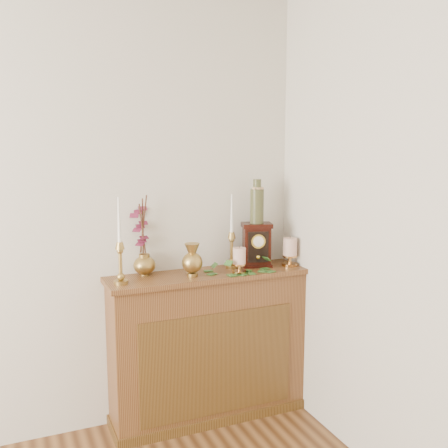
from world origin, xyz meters
name	(u,v)px	position (x,y,z in m)	size (l,w,h in m)	color
console_shelf	(209,350)	(1.40, 2.10, 0.44)	(1.24, 0.34, 0.93)	brown
candlestick_left	(120,256)	(0.86, 2.05, 1.09)	(0.08, 0.08, 0.49)	#AE8D45
candlestick_center	(232,244)	(1.58, 2.15, 1.08)	(0.08, 0.08, 0.46)	#AE8D45
bud_vase	(192,260)	(1.28, 2.05, 1.03)	(0.12, 0.12, 0.20)	#AE8D45
ginger_jar	(141,238)	(1.02, 2.22, 1.15)	(0.19, 0.21, 0.48)	#AE8D45
pillar_candle_left	(239,259)	(1.57, 2.01, 1.02)	(0.09, 0.09, 0.17)	#BE8442
pillar_candle_right	(290,250)	(1.94, 2.06, 1.03)	(0.10, 0.10, 0.19)	#BE8442
ivy_garland	(252,267)	(1.67, 2.05, 0.94)	(0.47, 0.22, 0.09)	#315F24
mantel_clock	(257,245)	(1.74, 2.13, 1.07)	(0.21, 0.18, 0.28)	black
ceramic_vase	(257,203)	(1.74, 2.13, 1.33)	(0.09, 0.09, 0.28)	#1B3626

